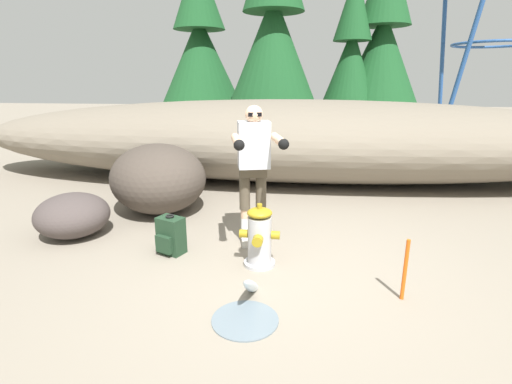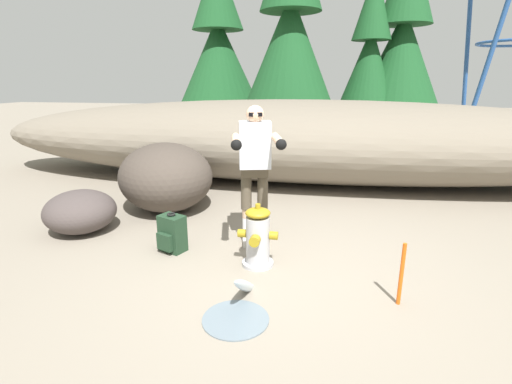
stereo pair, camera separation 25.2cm
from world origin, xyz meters
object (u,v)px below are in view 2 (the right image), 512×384
object	(u,v)px
boulder_mid	(80,211)
fire_hydrant	(258,238)
survey_stake	(401,274)
utility_worker	(255,159)
spare_backpack	(172,234)
boulder_large	(166,177)

from	to	relation	value
boulder_mid	fire_hydrant	bearing A→B (deg)	-11.68
fire_hydrant	boulder_mid	world-z (taller)	fire_hydrant
fire_hydrant	survey_stake	size ratio (longest dim) A/B	1.18
utility_worker	boulder_mid	distance (m)	2.51
spare_backpack	boulder_mid	world-z (taller)	boulder_mid
fire_hydrant	boulder_mid	bearing A→B (deg)	168.32
utility_worker	boulder_mid	xyz separation A→B (m)	(-2.38, 0.00, -0.81)
fire_hydrant	spare_backpack	distance (m)	1.09
fire_hydrant	boulder_mid	size ratio (longest dim) A/B	0.76
fire_hydrant	utility_worker	size ratio (longest dim) A/B	0.42
utility_worker	survey_stake	world-z (taller)	utility_worker
boulder_mid	spare_backpack	bearing A→B (deg)	-13.46
utility_worker	survey_stake	size ratio (longest dim) A/B	2.83
utility_worker	survey_stake	distance (m)	2.01
utility_worker	spare_backpack	world-z (taller)	utility_worker
fire_hydrant	boulder_mid	xyz separation A→B (m)	(-2.51, 0.52, -0.04)
fire_hydrant	utility_worker	world-z (taller)	utility_worker
boulder_large	boulder_mid	bearing A→B (deg)	-124.45
utility_worker	spare_backpack	xyz separation A→B (m)	(-0.94, -0.34, -0.87)
utility_worker	spare_backpack	bearing A→B (deg)	-84.20
utility_worker	survey_stake	xyz separation A→B (m)	(1.54, -1.03, -0.79)
fire_hydrant	utility_worker	distance (m)	0.93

